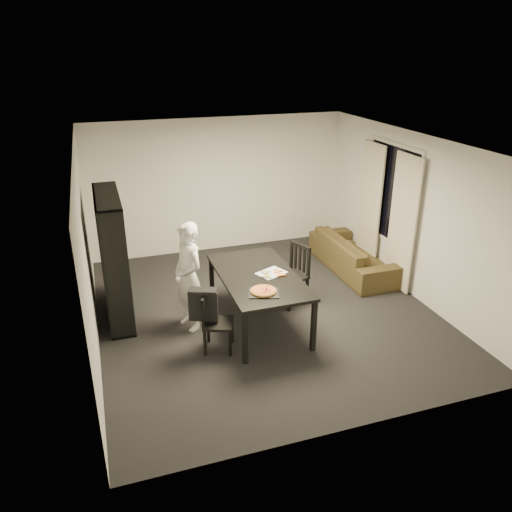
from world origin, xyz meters
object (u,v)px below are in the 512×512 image
object	(u,v)px
pepperoni_pizza	(263,291)
sofa	(353,254)
person	(189,277)
baking_tray	(264,293)
chair_left	(212,318)
dining_table	(258,279)
chair_right	(295,270)
bookshelf	(113,257)

from	to	relation	value
pepperoni_pizza	sofa	bearing A→B (deg)	37.48
person	baking_tray	world-z (taller)	person
chair_left	person	distance (m)	0.77
dining_table	baking_tray	xyz separation A→B (m)	(-0.11, -0.56, 0.08)
chair_right	bookshelf	bearing A→B (deg)	-121.12
baking_tray	pepperoni_pizza	xyz separation A→B (m)	(0.00, 0.02, 0.02)
dining_table	chair_right	world-z (taller)	chair_right
chair_right	baking_tray	bearing A→B (deg)	-61.84
bookshelf	chair_right	distance (m)	2.77
chair_left	baking_tray	xyz separation A→B (m)	(0.68, -0.12, 0.33)
dining_table	pepperoni_pizza	world-z (taller)	pepperoni_pizza
person	bookshelf	bearing A→B (deg)	-144.94
baking_tray	pepperoni_pizza	size ratio (longest dim) A/B	1.14
chair_right	person	distance (m)	1.77
chair_left	sofa	xyz separation A→B (m)	(3.06, 1.71, -0.17)
pepperoni_pizza	sofa	size ratio (longest dim) A/B	0.16
baking_tray	pepperoni_pizza	distance (m)	0.03
baking_tray	sofa	distance (m)	3.04
chair_left	chair_right	world-z (taller)	chair_right
chair_left	baking_tray	distance (m)	0.77
bookshelf	pepperoni_pizza	xyz separation A→B (m)	(1.83, -1.48, -0.13)
bookshelf	chair_right	bearing A→B (deg)	-9.42
person	chair_left	bearing A→B (deg)	-5.64
bookshelf	chair_right	size ratio (longest dim) A/B	1.97
bookshelf	dining_table	bearing A→B (deg)	-25.67
bookshelf	sofa	xyz separation A→B (m)	(4.20, 0.34, -0.64)
sofa	pepperoni_pizza	bearing A→B (deg)	127.48
chair_left	dining_table	bearing A→B (deg)	-40.27
person	sofa	world-z (taller)	person
dining_table	bookshelf	bearing A→B (deg)	154.33
chair_left	sofa	size ratio (longest dim) A/B	0.39
dining_table	person	distance (m)	0.99
person	pepperoni_pizza	xyz separation A→B (m)	(0.85, -0.78, 0.02)
dining_table	baking_tray	bearing A→B (deg)	-101.25
chair_left	chair_right	xyz separation A→B (m)	(1.57, 0.92, 0.07)
bookshelf	baking_tray	xyz separation A→B (m)	(1.82, -1.49, -0.15)
chair_left	bookshelf	bearing A→B (deg)	60.41
person	pepperoni_pizza	bearing A→B (deg)	28.10
person	baking_tray	distance (m)	1.17
chair_left	sofa	world-z (taller)	chair_left
person	sofa	xyz separation A→B (m)	(3.22, 1.04, -0.49)
baking_tray	sofa	size ratio (longest dim) A/B	0.19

